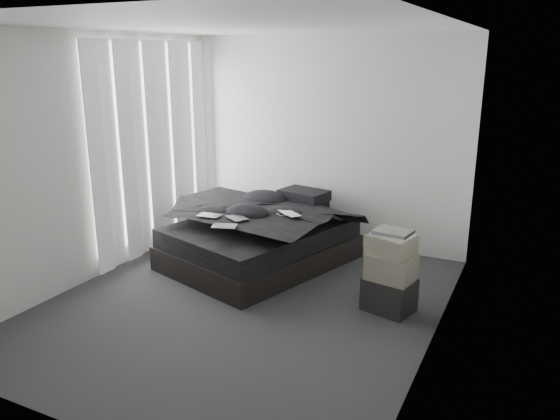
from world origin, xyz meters
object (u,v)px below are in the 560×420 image
at_px(laptop, 286,208).
at_px(box_lower, 389,294).
at_px(bed, 260,252).
at_px(side_stand, 201,222).

height_order(laptop, box_lower, laptop).
distance_m(laptop, box_lower, 1.51).
distance_m(bed, side_stand, 1.03).
height_order(bed, side_stand, side_stand).
bearing_deg(laptop, box_lower, 15.23).
xyz_separation_m(bed, laptop, (0.37, -0.06, 0.59)).
bearing_deg(bed, box_lower, -0.62).
distance_m(laptop, side_stand, 1.45).
bearing_deg(laptop, bed, -154.50).
height_order(bed, laptop, laptop).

